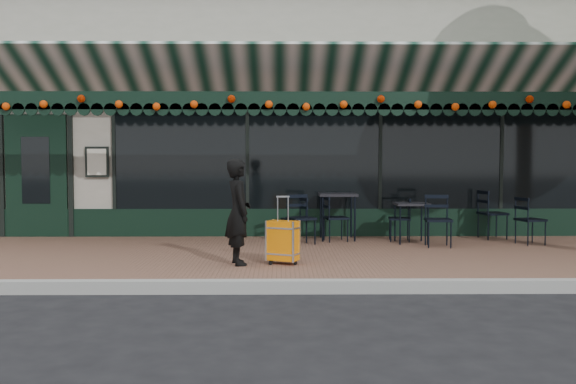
{
  "coord_description": "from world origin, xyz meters",
  "views": [
    {
      "loc": [
        -0.38,
        -7.03,
        1.53
      ],
      "look_at": [
        -0.29,
        1.6,
        1.08
      ],
      "focal_mm": 38.0,
      "sensor_mm": 36.0,
      "label": 1
    }
  ],
  "objects_px": {
    "chair_a_right": "(493,214)",
    "chair_b_right": "(336,218)",
    "suitcase": "(283,241)",
    "chair_b_front": "(301,219)",
    "woman": "(238,212)",
    "chair_a_front": "(438,221)",
    "chair_a_left": "(400,219)",
    "chair_b_left": "(294,220)",
    "cafe_table_b": "(337,198)",
    "chair_a_extra": "(530,220)",
    "cafe_table_a": "(411,207)"
  },
  "relations": [
    {
      "from": "chair_a_right",
      "to": "chair_b_right",
      "type": "xyz_separation_m",
      "value": [
        -2.8,
        -0.33,
        -0.04
      ]
    },
    {
      "from": "suitcase",
      "to": "chair_b_front",
      "type": "distance_m",
      "value": 1.98
    },
    {
      "from": "woman",
      "to": "chair_a_front",
      "type": "xyz_separation_m",
      "value": [
        3.07,
        1.61,
        -0.28
      ]
    },
    {
      "from": "chair_a_left",
      "to": "chair_b_right",
      "type": "xyz_separation_m",
      "value": [
        -1.09,
        -0.01,
        0.01
      ]
    },
    {
      "from": "chair_a_left",
      "to": "chair_a_right",
      "type": "xyz_separation_m",
      "value": [
        1.71,
        0.32,
        0.06
      ]
    },
    {
      "from": "chair_b_left",
      "to": "cafe_table_b",
      "type": "bearing_deg",
      "value": 97.0
    },
    {
      "from": "suitcase",
      "to": "chair_a_extra",
      "type": "relative_size",
      "value": 1.13
    },
    {
      "from": "woman",
      "to": "chair_a_right",
      "type": "distance_m",
      "value": 5.04
    },
    {
      "from": "woman",
      "to": "cafe_table_b",
      "type": "height_order",
      "value": "woman"
    },
    {
      "from": "suitcase",
      "to": "chair_b_left",
      "type": "bearing_deg",
      "value": 109.67
    },
    {
      "from": "chair_a_right",
      "to": "chair_a_extra",
      "type": "height_order",
      "value": "chair_a_right"
    },
    {
      "from": "cafe_table_a",
      "to": "chair_a_extra",
      "type": "xyz_separation_m",
      "value": [
        1.92,
        -0.21,
        -0.21
      ]
    },
    {
      "from": "chair_a_front",
      "to": "chair_b_right",
      "type": "bearing_deg",
      "value": 161.27
    },
    {
      "from": "suitcase",
      "to": "chair_a_extra",
      "type": "distance_m",
      "value": 4.46
    },
    {
      "from": "suitcase",
      "to": "chair_b_front",
      "type": "relative_size",
      "value": 1.09
    },
    {
      "from": "chair_a_front",
      "to": "chair_a_extra",
      "type": "height_order",
      "value": "chair_a_front"
    },
    {
      "from": "cafe_table_b",
      "to": "chair_a_left",
      "type": "height_order",
      "value": "cafe_table_b"
    },
    {
      "from": "cafe_table_a",
      "to": "chair_b_right",
      "type": "bearing_deg",
      "value": 169.65
    },
    {
      "from": "cafe_table_a",
      "to": "chair_a_right",
      "type": "distance_m",
      "value": 1.66
    },
    {
      "from": "chair_b_right",
      "to": "woman",
      "type": "bearing_deg",
      "value": 134.28
    },
    {
      "from": "suitcase",
      "to": "chair_a_right",
      "type": "distance_m",
      "value": 4.53
    },
    {
      "from": "chair_b_left",
      "to": "chair_b_right",
      "type": "bearing_deg",
      "value": 82.24
    },
    {
      "from": "chair_b_front",
      "to": "woman",
      "type": "bearing_deg",
      "value": -137.0
    },
    {
      "from": "chair_a_right",
      "to": "chair_a_front",
      "type": "bearing_deg",
      "value": 119.86
    },
    {
      "from": "woman",
      "to": "chair_a_extra",
      "type": "height_order",
      "value": "woman"
    },
    {
      "from": "chair_b_left",
      "to": "chair_a_right",
      "type": "bearing_deg",
      "value": 77.82
    },
    {
      "from": "suitcase",
      "to": "chair_b_right",
      "type": "height_order",
      "value": "suitcase"
    },
    {
      "from": "cafe_table_a",
      "to": "chair_b_left",
      "type": "xyz_separation_m",
      "value": [
        -1.95,
        0.07,
        -0.22
      ]
    },
    {
      "from": "cafe_table_a",
      "to": "chair_b_left",
      "type": "distance_m",
      "value": 1.96
    },
    {
      "from": "chair_a_left",
      "to": "chair_b_front",
      "type": "distance_m",
      "value": 1.72
    },
    {
      "from": "chair_a_left",
      "to": "chair_a_extra",
      "type": "distance_m",
      "value": 2.11
    },
    {
      "from": "woman",
      "to": "cafe_table_a",
      "type": "xyz_separation_m",
      "value": [
        2.74,
        2.08,
        -0.1
      ]
    },
    {
      "from": "chair_a_extra",
      "to": "chair_b_right",
      "type": "relative_size",
      "value": 1.02
    },
    {
      "from": "chair_a_extra",
      "to": "chair_b_front",
      "type": "relative_size",
      "value": 0.96
    },
    {
      "from": "chair_a_left",
      "to": "chair_a_front",
      "type": "distance_m",
      "value": 0.85
    },
    {
      "from": "chair_a_left",
      "to": "chair_a_right",
      "type": "distance_m",
      "value": 1.74
    },
    {
      "from": "cafe_table_a",
      "to": "cafe_table_b",
      "type": "xyz_separation_m",
      "value": [
        -1.19,
        0.46,
        0.12
      ]
    },
    {
      "from": "chair_a_front",
      "to": "cafe_table_a",
      "type": "bearing_deg",
      "value": 130.41
    },
    {
      "from": "woman",
      "to": "chair_a_extra",
      "type": "relative_size",
      "value": 1.76
    },
    {
      "from": "chair_a_extra",
      "to": "suitcase",
      "type": "bearing_deg",
      "value": 100.1
    },
    {
      "from": "suitcase",
      "to": "chair_b_right",
      "type": "xyz_separation_m",
      "value": [
        0.91,
        2.28,
        0.09
      ]
    },
    {
      "from": "suitcase",
      "to": "cafe_table_a",
      "type": "height_order",
      "value": "suitcase"
    },
    {
      "from": "chair_b_left",
      "to": "chair_a_extra",
      "type": "bearing_deg",
      "value": 65.86
    },
    {
      "from": "chair_a_front",
      "to": "chair_b_front",
      "type": "xyz_separation_m",
      "value": [
        -2.17,
        0.37,
        -0.01
      ]
    },
    {
      "from": "suitcase",
      "to": "chair_a_front",
      "type": "height_order",
      "value": "suitcase"
    },
    {
      "from": "chair_a_left",
      "to": "chair_b_front",
      "type": "xyz_separation_m",
      "value": [
        -1.69,
        -0.34,
        0.04
      ]
    },
    {
      "from": "cafe_table_a",
      "to": "chair_a_right",
      "type": "bearing_deg",
      "value": 19.58
    },
    {
      "from": "cafe_table_b",
      "to": "chair_a_extra",
      "type": "xyz_separation_m",
      "value": [
        3.11,
        -0.66,
        -0.33
      ]
    },
    {
      "from": "chair_a_right",
      "to": "chair_a_front",
      "type": "height_order",
      "value": "chair_a_right"
    },
    {
      "from": "cafe_table_b",
      "to": "chair_a_extra",
      "type": "distance_m",
      "value": 3.2
    }
  ]
}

